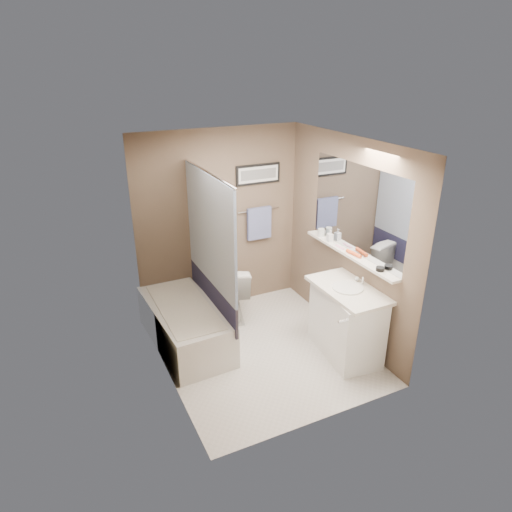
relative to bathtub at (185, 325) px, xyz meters
name	(u,v)px	position (x,y,z in m)	size (l,w,h in m)	color
ground	(262,350)	(0.75, -0.53, -0.25)	(2.50, 2.50, 0.00)	silver
ceiling	(263,145)	(0.75, -0.53, 2.13)	(2.20, 2.50, 0.04)	white
wall_back	(220,223)	(0.75, 0.70, 0.95)	(2.20, 0.04, 2.40)	brown
wall_front	(326,309)	(0.75, -1.76, 0.95)	(2.20, 0.04, 2.40)	brown
wall_left	(163,276)	(-0.33, -0.53, 0.95)	(0.04, 2.50, 2.40)	brown
wall_right	(345,241)	(1.83, -0.53, 0.95)	(0.04, 2.50, 2.40)	brown
tile_surround	(151,274)	(-0.34, -0.03, 0.75)	(0.02, 1.55, 2.00)	tan
curtain_rod	(207,172)	(0.35, -0.03, 1.80)	(0.02, 0.02, 1.55)	silver
curtain_upper	(210,230)	(0.35, -0.03, 1.15)	(0.03, 1.45, 1.28)	silver
curtain_lower	(213,295)	(0.35, -0.03, 0.33)	(0.03, 1.45, 0.36)	#252444
mirror	(357,210)	(1.84, -0.68, 1.37)	(0.02, 1.60, 1.00)	silver
shelf	(349,254)	(1.79, -0.68, 0.85)	(0.12, 1.60, 0.03)	silver
towel_bar	(259,210)	(1.30, 0.68, 1.05)	(0.02, 0.02, 0.60)	silver
towel	(259,223)	(1.30, 0.66, 0.87)	(0.34, 0.05, 0.44)	#93A0D6
art_frame	(258,174)	(1.30, 0.70, 1.53)	(0.62, 0.03, 0.26)	black
art_mat	(259,174)	(1.30, 0.69, 1.53)	(0.56, 0.00, 0.20)	white
art_image	(259,174)	(1.30, 0.68, 1.53)	(0.50, 0.00, 0.13)	#595959
door	(376,315)	(1.30, -1.77, 0.75)	(0.80, 0.02, 2.00)	silver
door_handle	(343,321)	(0.97, -1.72, 0.75)	(0.02, 0.02, 0.10)	silver
bathtub	(185,325)	(0.00, 0.00, 0.00)	(0.70, 1.50, 0.50)	silver
tub_rim	(184,307)	(0.00, 0.00, 0.25)	(0.56, 1.36, 0.02)	silver
toilet	(232,290)	(0.76, 0.36, 0.12)	(0.41, 0.73, 0.74)	silver
vanity	(346,322)	(1.60, -0.98, 0.15)	(0.50, 0.90, 0.80)	white
countertop	(348,290)	(1.59, -0.98, 0.57)	(0.54, 0.96, 0.04)	silver
sink_basin	(348,288)	(1.58, -0.98, 0.60)	(0.34, 0.34, 0.01)	silver
faucet_spout	(363,281)	(1.78, -0.98, 0.64)	(0.02, 0.02, 0.10)	silver
faucet_knob	(357,279)	(1.78, -0.88, 0.62)	(0.05, 0.05, 0.05)	silver
candle_bowl_near	(380,269)	(1.79, -1.22, 0.89)	(0.09, 0.09, 0.04)	black
hair_brush_front	(354,254)	(1.79, -0.77, 0.89)	(0.04, 0.04, 0.22)	#ED5321
pink_comb	(340,247)	(1.79, -0.50, 0.87)	(0.03, 0.16, 0.01)	pink
glass_jar	(321,233)	(1.79, -0.10, 0.92)	(0.08, 0.08, 0.10)	silver
soap_bottle	(330,236)	(1.79, -0.29, 0.94)	(0.06, 0.07, 0.14)	#999999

